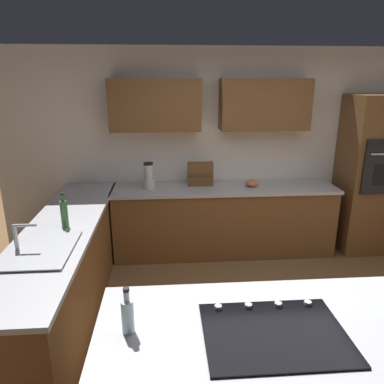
{
  "coord_description": "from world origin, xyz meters",
  "views": [
    {
      "loc": [
        0.84,
        2.65,
        2.2
      ],
      "look_at": [
        0.55,
        -1.27,
        0.98
      ],
      "focal_mm": 33.94,
      "sensor_mm": 36.0,
      "label": 1
    }
  ],
  "objects_px": {
    "cooktop": "(274,332)",
    "blender": "(149,178)",
    "dish_soap_bottle": "(64,213)",
    "sink_unit": "(42,249)",
    "wall_oven": "(374,175)",
    "oil_bottle": "(128,315)",
    "mixing_bowl": "(252,183)",
    "spice_rack": "(200,174)"
  },
  "relations": [
    {
      "from": "cooktop",
      "to": "blender",
      "type": "height_order",
      "value": "blender"
    },
    {
      "from": "cooktop",
      "to": "dish_soap_bottle",
      "type": "relative_size",
      "value": 2.29
    },
    {
      "from": "sink_unit",
      "to": "dish_soap_bottle",
      "type": "bearing_deg",
      "value": -96.95
    },
    {
      "from": "sink_unit",
      "to": "blender",
      "type": "height_order",
      "value": "blender"
    },
    {
      "from": "wall_oven",
      "to": "sink_unit",
      "type": "distance_m",
      "value": 4.04
    },
    {
      "from": "oil_bottle",
      "to": "mixing_bowl",
      "type": "bearing_deg",
      "value": -115.84
    },
    {
      "from": "spice_rack",
      "to": "dish_soap_bottle",
      "type": "bearing_deg",
      "value": 42.97
    },
    {
      "from": "sink_unit",
      "to": "dish_soap_bottle",
      "type": "xyz_separation_m",
      "value": [
        -0.06,
        -0.48,
        0.12
      ]
    },
    {
      "from": "blender",
      "to": "spice_rack",
      "type": "xyz_separation_m",
      "value": [
        -0.65,
        -0.09,
        0.01
      ]
    },
    {
      "from": "cooktop",
      "to": "sink_unit",
      "type": "bearing_deg",
      "value": -35.41
    },
    {
      "from": "sink_unit",
      "to": "cooktop",
      "type": "distance_m",
      "value": 1.9
    },
    {
      "from": "sink_unit",
      "to": "blender",
      "type": "relative_size",
      "value": 2.12
    },
    {
      "from": "blender",
      "to": "dish_soap_bottle",
      "type": "height_order",
      "value": "same"
    },
    {
      "from": "mixing_bowl",
      "to": "oil_bottle",
      "type": "distance_m",
      "value": 3.0
    },
    {
      "from": "cooktop",
      "to": "mixing_bowl",
      "type": "xyz_separation_m",
      "value": [
        -0.53,
        -2.77,
        0.04
      ]
    },
    {
      "from": "sink_unit",
      "to": "mixing_bowl",
      "type": "height_order",
      "value": "sink_unit"
    },
    {
      "from": "blender",
      "to": "oil_bottle",
      "type": "relative_size",
      "value": 1.23
    },
    {
      "from": "spice_rack",
      "to": "dish_soap_bottle",
      "type": "distance_m",
      "value": 1.87
    },
    {
      "from": "wall_oven",
      "to": "mixing_bowl",
      "type": "xyz_separation_m",
      "value": [
        1.6,
        0.0,
        -0.07
      ]
    },
    {
      "from": "wall_oven",
      "to": "mixing_bowl",
      "type": "relative_size",
      "value": 11.96
    },
    {
      "from": "oil_bottle",
      "to": "spice_rack",
      "type": "bearing_deg",
      "value": -103.25
    },
    {
      "from": "mixing_bowl",
      "to": "spice_rack",
      "type": "bearing_deg",
      "value": -7.75
    },
    {
      "from": "wall_oven",
      "to": "oil_bottle",
      "type": "xyz_separation_m",
      "value": [
        2.91,
        2.7,
        -0.01
      ]
    },
    {
      "from": "blender",
      "to": "oil_bottle",
      "type": "distance_m",
      "value": 2.7
    },
    {
      "from": "spice_rack",
      "to": "sink_unit",
      "type": "bearing_deg",
      "value": 50.87
    },
    {
      "from": "mixing_bowl",
      "to": "oil_bottle",
      "type": "height_order",
      "value": "oil_bottle"
    },
    {
      "from": "wall_oven",
      "to": "sink_unit",
      "type": "height_order",
      "value": "wall_oven"
    },
    {
      "from": "mixing_bowl",
      "to": "spice_rack",
      "type": "height_order",
      "value": "spice_rack"
    },
    {
      "from": "sink_unit",
      "to": "cooktop",
      "type": "height_order",
      "value": "sink_unit"
    },
    {
      "from": "cooktop",
      "to": "spice_rack",
      "type": "bearing_deg",
      "value": -87.54
    },
    {
      "from": "dish_soap_bottle",
      "to": "cooktop",
      "type": "bearing_deg",
      "value": 133.32
    },
    {
      "from": "blender",
      "to": "dish_soap_bottle",
      "type": "bearing_deg",
      "value": 58.77
    },
    {
      "from": "mixing_bowl",
      "to": "spice_rack",
      "type": "distance_m",
      "value": 0.66
    },
    {
      "from": "cooktop",
      "to": "blender",
      "type": "xyz_separation_m",
      "value": [
        0.77,
        -2.77,
        0.13
      ]
    },
    {
      "from": "sink_unit",
      "to": "mixing_bowl",
      "type": "relative_size",
      "value": 4.13
    },
    {
      "from": "dish_soap_bottle",
      "to": "sink_unit",
      "type": "bearing_deg",
      "value": 83.05
    },
    {
      "from": "dish_soap_bottle",
      "to": "oil_bottle",
      "type": "relative_size",
      "value": 1.24
    },
    {
      "from": "sink_unit",
      "to": "spice_rack",
      "type": "relative_size",
      "value": 2.18
    },
    {
      "from": "blender",
      "to": "oil_bottle",
      "type": "height_order",
      "value": "blender"
    },
    {
      "from": "cooktop",
      "to": "oil_bottle",
      "type": "xyz_separation_m",
      "value": [
        0.78,
        -0.07,
        0.1
      ]
    },
    {
      "from": "spice_rack",
      "to": "oil_bottle",
      "type": "relative_size",
      "value": 1.2
    },
    {
      "from": "cooktop",
      "to": "oil_bottle",
      "type": "distance_m",
      "value": 0.79
    }
  ]
}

